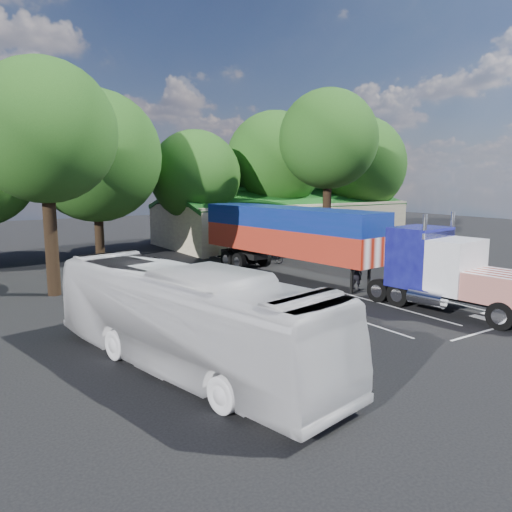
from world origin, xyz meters
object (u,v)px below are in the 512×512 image
semi_truck (322,240)px  woman (356,273)px  tour_bus (187,318)px  silver_sedan (277,243)px  bicycle (272,257)px

semi_truck → woman: semi_truck is taller
semi_truck → tour_bus: semi_truck is taller
woman → tour_bus: bearing=99.7°
silver_sedan → bicycle: bearing=140.8°
bicycle → tour_bus: size_ratio=0.14×
bicycle → tour_bus: (-14.52, -15.70, 1.29)m
tour_bus → bicycle: bearing=35.7°
tour_bus → silver_sedan: 28.18m
woman → bicycle: 10.06m
woman → tour_bus: (-13.52, -5.70, 0.82)m
woman → silver_sedan: (5.29, 15.25, -0.27)m
woman → tour_bus: 14.70m
tour_bus → silver_sedan: (18.81, 20.95, -1.08)m
tour_bus → silver_sedan: bearing=36.6°
bicycle → tour_bus: 21.42m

